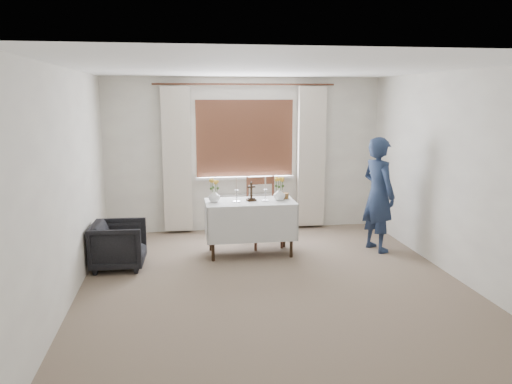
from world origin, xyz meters
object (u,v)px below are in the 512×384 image
flower_vase_right (279,194)px  armchair (119,245)px  wooden_chair (265,212)px  person (378,194)px  wooden_cross (251,192)px  altar_table (250,228)px  flower_vase_left (214,196)px

flower_vase_right → armchair: bearing=-171.9°
wooden_chair → armchair: (-2.03, -0.67, -0.21)m
person → wooden_cross: (-1.82, 0.10, 0.08)m
wooden_chair → person: (1.57, -0.45, 0.31)m
wooden_chair → wooden_cross: wooden_cross is taller
person → wooden_cross: person is taller
wooden_chair → armchair: bearing=-170.4°
armchair → person: 3.64m
wooden_chair → armchair: wooden_chair is taller
wooden_chair → flower_vase_right: (0.15, -0.36, 0.34)m
altar_table → wooden_chair: bearing=53.4°
wooden_cross → flower_vase_left: bearing=164.8°
armchair → flower_vase_right: bearing=-79.5°
altar_table → person: (1.83, -0.09, 0.44)m
wooden_chair → flower_vase_left: wooden_chair is taller
armchair → wooden_chair: bearing=-69.3°
altar_table → flower_vase_right: 0.62m
person → wooden_cross: size_ratio=6.17×
wooden_chair → flower_vase_right: 0.52m
altar_table → flower_vase_left: bearing=178.5°
flower_vase_left → flower_vase_right: 0.91m
altar_table → wooden_chair: (0.27, 0.36, 0.13)m
wooden_cross → flower_vase_left: (-0.51, 0.00, -0.05)m
person → wooden_chair: bearing=56.5°
person → flower_vase_right: bearing=68.9°
wooden_cross → armchair: bearing=175.4°
flower_vase_left → armchair: bearing=-165.5°
altar_table → wooden_cross: 0.51m
wooden_cross → person: bearing=-18.2°
altar_table → person: person is taller
wooden_chair → flower_vase_left: size_ratio=5.99×
flower_vase_right → wooden_cross: bearing=178.1°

